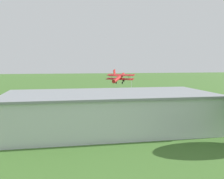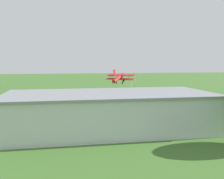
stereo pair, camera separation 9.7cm
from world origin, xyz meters
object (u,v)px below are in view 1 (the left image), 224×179
(car_green, at_px, (33,112))
(car_red, at_px, (3,112))
(car_black, at_px, (162,108))
(person_walking_on_apron, at_px, (94,107))
(windsock, at_px, (130,77))
(biplane, at_px, (119,78))
(hangar, at_px, (109,111))
(person_watching_takeoff, at_px, (63,107))

(car_green, relative_size, car_red, 0.99)
(car_black, xyz_separation_m, car_green, (28.66, -0.82, 0.01))
(person_walking_on_apron, height_order, windsock, windsock)
(car_green, relative_size, person_walking_on_apron, 2.71)
(biplane, height_order, person_walking_on_apron, biplane)
(car_red, bearing_deg, hangar, 142.64)
(car_red, height_order, person_walking_on_apron, person_walking_on_apron)
(car_black, distance_m, person_walking_on_apron, 15.67)
(car_red, relative_size, windsock, 0.69)
(car_black, height_order, person_watching_takeoff, person_watching_takeoff)
(biplane, relative_size, person_walking_on_apron, 4.44)
(car_black, height_order, windsock, windsock)
(hangar, distance_m, person_walking_on_apron, 18.46)
(biplane, bearing_deg, car_black, 116.13)
(hangar, bearing_deg, biplane, -105.66)
(biplane, distance_m, windsock, 22.71)
(car_green, bearing_deg, car_black, 178.36)
(person_watching_takeoff, relative_size, windsock, 0.23)
(car_red, xyz_separation_m, person_watching_takeoff, (-12.62, -4.04, -0.04))
(car_green, bearing_deg, windsock, -131.56)
(car_black, height_order, car_green, car_green)
(windsock, bearing_deg, hangar, 71.39)
(biplane, relative_size, car_black, 1.83)
(person_watching_takeoff, xyz_separation_m, windsock, (-23.98, -29.79, 5.29))
(car_black, relative_size, car_green, 0.90)
(person_walking_on_apron, distance_m, person_watching_takeoff, 7.25)
(car_red, xyz_separation_m, person_walking_on_apron, (-19.80, -3.01, 0.05))
(biplane, bearing_deg, car_green, 31.45)
(hangar, bearing_deg, windsock, -108.61)
(person_walking_on_apron, relative_size, person_watching_takeoff, 1.10)
(windsock, bearing_deg, car_red, 42.75)
(person_walking_on_apron, bearing_deg, hangar, 90.80)
(biplane, height_order, car_red, biplane)
(car_black, distance_m, windsock, 35.52)
(car_black, xyz_separation_m, person_walking_on_apron, (15.08, -4.27, 0.07))
(car_black, distance_m, car_red, 34.90)
(car_green, xyz_separation_m, person_watching_takeoff, (-6.40, -4.47, -0.03))
(hangar, xyz_separation_m, car_black, (-14.82, -14.05, -2.34))
(car_red, relative_size, person_walking_on_apron, 2.74)
(car_red, bearing_deg, car_green, 176.01)
(hangar, xyz_separation_m, car_green, (13.83, -14.87, -2.33))
(car_red, bearing_deg, person_watching_takeoff, -162.25)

